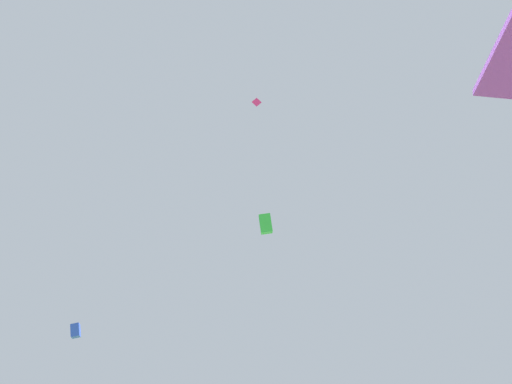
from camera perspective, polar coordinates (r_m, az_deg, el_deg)
name	(u,v)px	position (r m, az deg, el deg)	size (l,w,h in m)	color
distant_kite_blue_high_right	(76,331)	(26.80, -22.33, -16.27)	(0.72, 0.65, 0.79)	blue
distant_kite_magenta_low_left	(257,102)	(28.41, 0.09, 11.56)	(0.62, 0.63, 0.22)	#DB2393
distant_kite_green_mid_right	(266,224)	(26.19, 1.25, -4.15)	(1.18, 1.09, 1.31)	green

